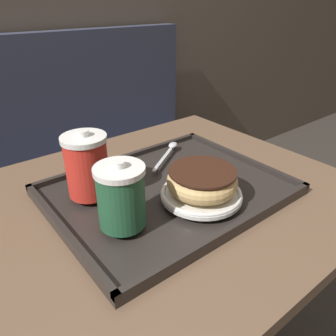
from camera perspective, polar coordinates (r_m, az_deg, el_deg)
name	(u,v)px	position (r m, az deg, el deg)	size (l,w,h in m)	color
booth_bench	(66,189)	(1.64, -17.41, -3.48)	(1.54, 0.44, 1.00)	#33384C
cafe_table	(170,254)	(0.85, 0.37, -14.81)	(0.79, 0.70, 0.75)	brown
serving_tray	(168,191)	(0.71, 0.00, -4.04)	(0.48, 0.38, 0.02)	#282321
coffee_cup_front	(121,196)	(0.57, -8.17, -4.82)	(0.09, 0.09, 0.12)	#235638
coffee_cup_rear	(87,165)	(0.66, -13.95, 0.47)	(0.09, 0.09, 0.14)	red
plate_with_chocolate_donut	(201,194)	(0.66, 5.82, -4.48)	(0.16, 0.16, 0.01)	white
donut_chocolate_glazed	(202,181)	(0.65, 5.95, -2.19)	(0.14, 0.14, 0.05)	#DBB270
spoon	(170,149)	(0.85, 0.32, 3.25)	(0.15, 0.10, 0.01)	silver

